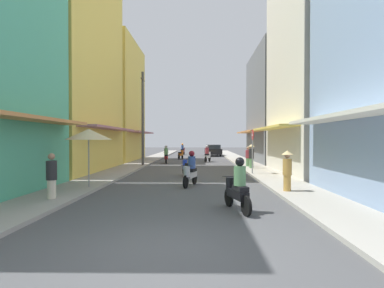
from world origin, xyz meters
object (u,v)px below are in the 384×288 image
at_px(motorbike_orange, 181,154).
at_px(parked_car, 213,150).
at_px(vendor_umbrella, 89,134).
at_px(motorbike_red, 166,155).
at_px(pedestrian_foreground, 248,157).
at_px(motorbike_silver, 191,170).
at_px(utility_pole, 143,118).
at_px(motorbike_blue, 187,168).
at_px(motorbike_white, 208,154).
at_px(motorbike_black, 237,187).
at_px(street_sign_no_entry, 252,146).
at_px(pedestrian_far, 287,170).
at_px(motorbike_maroon, 183,150).
at_px(pedestrian_crossing, 251,155).
at_px(pedestrian_midway, 52,178).

height_order(motorbike_orange, parked_car, parked_car).
relative_size(motorbike_orange, vendor_umbrella, 0.71).
height_order(motorbike_red, parked_car, motorbike_red).
bearing_deg(pedestrian_foreground, motorbike_silver, -114.22).
height_order(vendor_umbrella, utility_pole, utility_pole).
height_order(motorbike_orange, motorbike_blue, same).
bearing_deg(motorbike_white, motorbike_black, -88.76).
bearing_deg(motorbike_black, motorbike_orange, 97.80).
relative_size(motorbike_silver, street_sign_no_entry, 0.66).
xyz_separation_m(pedestrian_foreground, utility_pole, (-7.94, 0.78, 2.94)).
distance_m(vendor_umbrella, street_sign_no_entry, 9.23).
distance_m(pedestrian_far, vendor_umbrella, 8.07).
height_order(motorbike_orange, motorbike_maroon, motorbike_maroon).
bearing_deg(motorbike_orange, vendor_umbrella, -97.26).
relative_size(pedestrian_far, vendor_umbrella, 0.66).
bearing_deg(vendor_umbrella, motorbike_maroon, 85.67).
height_order(motorbike_silver, motorbike_white, same).
distance_m(motorbike_blue, pedestrian_foreground, 6.78).
relative_size(motorbike_white, utility_pole, 0.24).
bearing_deg(utility_pole, motorbike_maroon, 83.64).
distance_m(motorbike_white, motorbike_maroon, 13.35).
relative_size(motorbike_red, vendor_umbrella, 0.71).
bearing_deg(vendor_umbrella, pedestrian_crossing, 46.37).
distance_m(motorbike_blue, parked_car, 21.32).
distance_m(motorbike_red, motorbike_white, 4.02).
relative_size(motorbike_blue, motorbike_maroon, 0.97).
bearing_deg(street_sign_no_entry, parked_car, 93.93).
bearing_deg(utility_pole, motorbike_black, -68.78).
bearing_deg(vendor_umbrella, motorbike_black, -31.67).
bearing_deg(motorbike_red, vendor_umbrella, -96.35).
height_order(motorbike_black, pedestrian_midway, pedestrian_midway).
xyz_separation_m(motorbike_black, pedestrian_midway, (-6.01, 1.07, 0.11)).
distance_m(motorbike_maroon, pedestrian_foreground, 19.64).
bearing_deg(pedestrian_midway, motorbike_orange, 82.69).
bearing_deg(street_sign_no_entry, motorbike_silver, -130.66).
height_order(motorbike_white, motorbike_blue, motorbike_white).
height_order(pedestrian_foreground, utility_pole, utility_pole).
xyz_separation_m(motorbike_black, pedestrian_foreground, (2.43, 13.43, 0.08)).
xyz_separation_m(motorbike_red, motorbike_black, (4.11, -17.59, 0.00)).
distance_m(pedestrian_far, pedestrian_midway, 8.43).
height_order(motorbike_maroon, pedestrian_foreground, motorbike_maroon).
bearing_deg(pedestrian_foreground, motorbike_orange, 119.88).
relative_size(parked_car, vendor_umbrella, 1.68).
distance_m(motorbike_red, motorbike_blue, 9.71).
distance_m(motorbike_silver, parked_car, 24.75).
height_order(motorbike_red, motorbike_black, same).
height_order(motorbike_silver, motorbike_blue, motorbike_silver).
bearing_deg(motorbike_black, utility_pole, 111.22).
relative_size(motorbike_red, pedestrian_far, 1.08).
distance_m(motorbike_black, street_sign_no_entry, 8.96).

